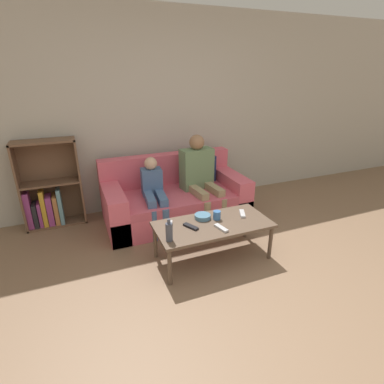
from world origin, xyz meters
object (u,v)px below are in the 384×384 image
at_px(coffee_table, 213,227).
at_px(tv_remote_3, 170,225).
at_px(bottle, 169,232).
at_px(tv_remote_2, 242,214).
at_px(couch, 175,199).
at_px(cup_near, 217,215).
at_px(person_adult, 199,172).
at_px(tv_remote_0, 191,227).
at_px(person_child, 154,190).
at_px(tv_remote_1, 221,228).
at_px(bookshelf, 49,193).
at_px(snack_bowl, 203,216).

relative_size(coffee_table, tv_remote_3, 6.67).
bearing_deg(bottle, tv_remote_3, 70.87).
distance_m(tv_remote_2, tv_remote_3, 0.80).
height_order(couch, cup_near, couch).
height_order(person_adult, tv_remote_0, person_adult).
bearing_deg(tv_remote_0, tv_remote_3, 123.65).
bearing_deg(person_child, couch, 29.51).
distance_m(tv_remote_1, bottle, 0.54).
distance_m(coffee_table, bottle, 0.55).
bearing_deg(person_adult, tv_remote_1, -107.82).
bearing_deg(tv_remote_1, person_child, 98.52).
relative_size(bookshelf, tv_remote_2, 6.23).
height_order(tv_remote_2, tv_remote_3, same).
xyz_separation_m(couch, bottle, (-0.46, -1.18, 0.24)).
distance_m(couch, bottle, 1.29).
relative_size(couch, tv_remote_1, 10.21).
bearing_deg(coffee_table, person_child, 112.08).
height_order(tv_remote_1, tv_remote_2, same).
xyz_separation_m(bookshelf, tv_remote_2, (1.93, -1.40, -0.01)).
distance_m(couch, tv_remote_1, 1.18).
height_order(couch, person_adult, person_adult).
bearing_deg(coffee_table, person_adult, 74.62).
height_order(cup_near, snack_bowl, cup_near).
bearing_deg(tv_remote_2, coffee_table, -146.28).
bearing_deg(tv_remote_0, person_adult, 36.46).
height_order(bookshelf, cup_near, bookshelf).
distance_m(person_child, bottle, 1.05).
xyz_separation_m(couch, coffee_table, (0.05, -1.04, 0.11)).
xyz_separation_m(couch, person_child, (-0.32, -0.14, 0.22)).
xyz_separation_m(person_adult, tv_remote_0, (-0.51, -0.95, -0.20)).
bearing_deg(couch, cup_near, -82.67).
height_order(couch, person_child, person_child).
xyz_separation_m(couch, snack_bowl, (-0.01, -0.90, 0.17)).
xyz_separation_m(coffee_table, person_child, (-0.36, 0.90, 0.12)).
height_order(couch, tv_remote_1, couch).
bearing_deg(tv_remote_2, person_child, 155.94).
bearing_deg(cup_near, tv_remote_3, 175.01).
relative_size(tv_remote_2, bottle, 0.80).
xyz_separation_m(couch, tv_remote_3, (-0.37, -0.92, 0.15)).
distance_m(person_child, tv_remote_1, 1.10).
distance_m(tv_remote_1, tv_remote_2, 0.41).
bearing_deg(couch, tv_remote_0, -100.64).
xyz_separation_m(tv_remote_1, bottle, (-0.53, -0.01, 0.08)).
height_order(bookshelf, tv_remote_2, bookshelf).
distance_m(tv_remote_0, bottle, 0.32).
height_order(coffee_table, snack_bowl, snack_bowl).
xyz_separation_m(couch, tv_remote_1, (0.07, -1.17, 0.15)).
height_order(coffee_table, tv_remote_0, tv_remote_0).
distance_m(couch, person_child, 0.41).
distance_m(person_child, snack_bowl, 0.82).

